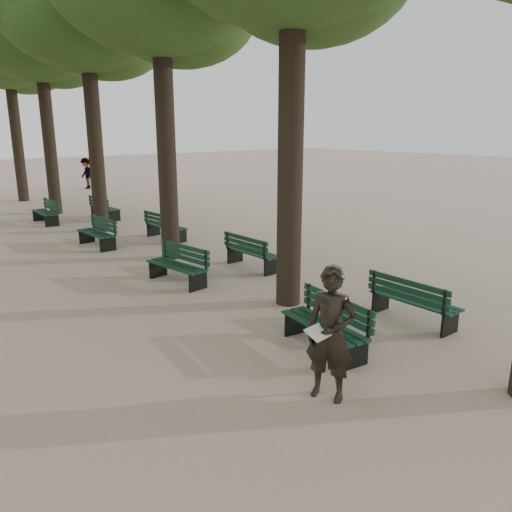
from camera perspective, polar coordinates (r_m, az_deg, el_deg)
ground at (r=8.02m, az=10.65°, el=-13.26°), size 120.00×120.00×0.00m
tree_central_3 at (r=19.23m, az=-19.05°, el=25.66°), size 6.00×6.00×9.95m
tree_central_4 at (r=23.86m, az=-23.70°, el=22.94°), size 6.00×6.00×9.95m
tree_central_5 at (r=28.62m, az=-26.72°, el=21.03°), size 6.00×6.00×9.95m
bench_left_0 at (r=8.68m, az=7.75°, el=-8.91°), size 0.81×1.86×0.92m
bench_left_1 at (r=12.28m, az=-9.01°, el=-1.88°), size 0.79×1.86×0.92m
bench_left_2 at (r=16.60m, az=-17.73°, el=1.91°), size 0.63×1.82×0.92m
bench_left_3 at (r=21.37m, az=-22.93°, el=4.16°), size 0.59×1.80×0.92m
bench_right_0 at (r=10.23m, az=17.55°, el=-5.79°), size 0.60×1.81×0.92m
bench_right_1 at (r=13.41m, az=-0.36°, el=-0.29°), size 0.59×1.81×0.92m
bench_right_2 at (r=17.18m, az=-10.21°, el=2.79°), size 0.72×1.84×0.92m
bench_right_3 at (r=21.66m, az=-16.82°, el=4.81°), size 0.65×1.82×0.92m
man_with_map at (r=6.98m, az=8.50°, el=-8.80°), size 0.76×0.86×1.92m
pedestrian_b at (r=32.71m, az=-18.84°, el=8.93°), size 0.39×1.21×1.87m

